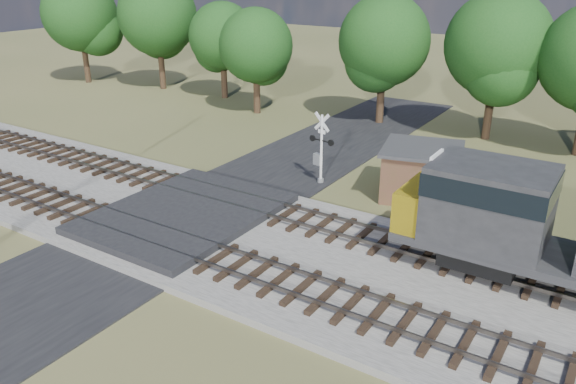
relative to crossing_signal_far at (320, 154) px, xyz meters
The scene contains 9 objects.
ground 8.95m from the crossing_signal_far, 108.76° to the right, with size 160.00×160.00×0.00m, color #454A27.
ballast_bed 10.72m from the crossing_signal_far, 47.50° to the right, with size 140.00×10.00×0.30m, color gray.
road 8.95m from the crossing_signal_far, 108.76° to the right, with size 7.00×60.00×0.08m, color black.
crossing_panel 8.43m from the crossing_signal_far, 109.87° to the right, with size 7.00×9.00×0.62m, color #262628.
track_near 10.41m from the crossing_signal_far, 88.37° to the right, with size 140.00×2.60×0.33m.
track_far 5.48m from the crossing_signal_far, 86.84° to the right, with size 140.00×2.60×0.33m.
crossing_signal_far is the anchor object (origin of this frame).
equipment_shed 5.47m from the crossing_signal_far, 12.63° to the left, with size 4.79×4.79×2.70m.
treeline 14.40m from the crossing_signal_far, 70.16° to the left, with size 80.27×10.34×11.46m.
Camera 1 is at (17.14, -17.08, 11.41)m, focal length 35.00 mm.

